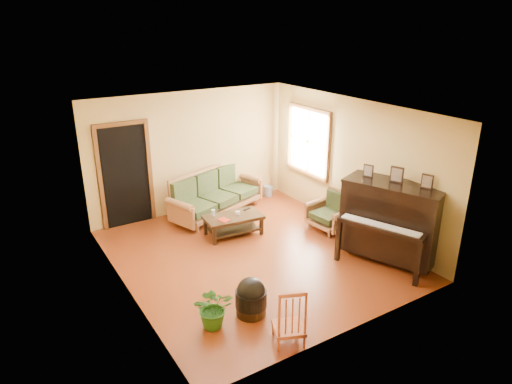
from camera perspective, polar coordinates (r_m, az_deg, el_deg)
floor at (r=8.27m, az=-0.39°, el=-7.81°), size 5.00×5.00×0.00m
doorway at (r=9.44m, az=-15.98°, el=1.88°), size 1.08×0.16×2.05m
window at (r=9.91m, az=6.59°, el=6.31°), size 0.12×1.36×1.46m
sofa at (r=9.79m, az=-4.94°, el=-0.15°), size 2.37×1.58×0.94m
coffee_table at (r=8.92m, az=-2.85°, el=-4.15°), size 1.16×0.72×0.40m
armchair at (r=9.16m, az=9.12°, el=-2.40°), size 0.83×0.86×0.78m
piano at (r=8.12m, az=16.43°, el=-3.69°), size 1.48×1.85×1.42m
footstool at (r=6.66m, az=-0.63°, el=-13.47°), size 0.53×0.53×0.43m
red_chair at (r=6.07m, az=4.17°, el=-14.99°), size 0.53×0.55×0.84m
leaning_frame at (r=10.86m, az=0.92°, el=0.98°), size 0.41×0.12×0.54m
ceramic_crock at (r=10.85m, az=1.53°, el=0.14°), size 0.23×0.23×0.25m
potted_plant at (r=6.41m, az=-5.28°, el=-14.16°), size 0.69×0.65×0.61m
book at (r=8.58m, az=-4.42°, el=-3.67°), size 0.21×0.25×0.02m
candle at (r=8.83m, az=-5.38°, el=-2.60°), size 0.09×0.09×0.13m
glass_jar at (r=8.88m, az=-2.28°, el=-2.61°), size 0.10×0.10×0.06m
remote at (r=9.11m, az=-1.13°, el=-2.12°), size 0.17×0.09×0.02m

